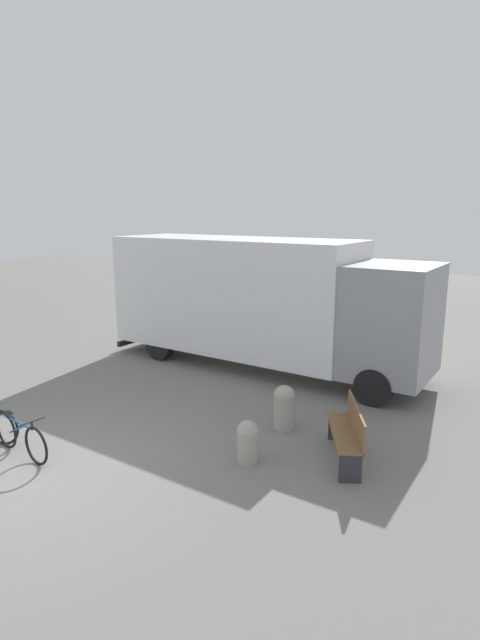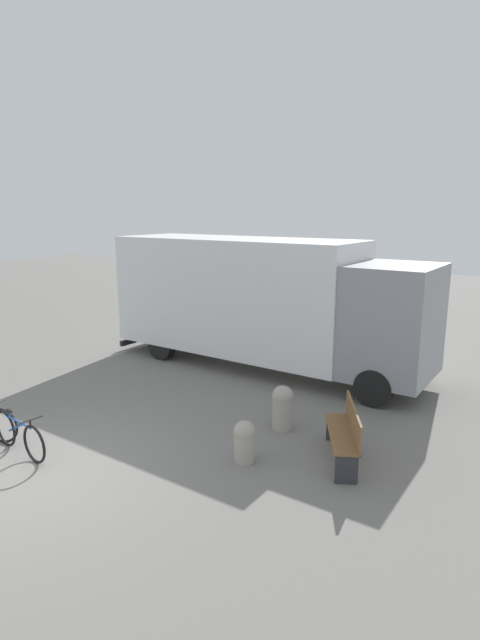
{
  "view_description": "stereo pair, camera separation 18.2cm",
  "coord_description": "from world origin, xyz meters",
  "px_view_note": "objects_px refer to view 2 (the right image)",
  "views": [
    {
      "loc": [
        6.0,
        -4.78,
        4.01
      ],
      "look_at": [
        1.34,
        4.6,
        1.72
      ],
      "focal_mm": 28.0,
      "sensor_mm": 36.0,
      "label": 1
    },
    {
      "loc": [
        6.16,
        -4.69,
        4.01
      ],
      "look_at": [
        1.34,
        4.6,
        1.72
      ],
      "focal_mm": 28.0,
      "sensor_mm": 36.0,
      "label": 2
    }
  ],
  "objects_px": {
    "delivery_truck": "(261,299)",
    "bollard_near_bench": "(244,440)",
    "park_bench": "(346,432)",
    "bicycle_middle": "(19,435)",
    "bollard_far_bench": "(283,406)"
  },
  "relations": [
    {
      "from": "bollard_near_bench",
      "to": "park_bench",
      "type": "bearing_deg",
      "value": 28.41
    },
    {
      "from": "delivery_truck",
      "to": "bicycle_middle",
      "type": "height_order",
      "value": "delivery_truck"
    },
    {
      "from": "delivery_truck",
      "to": "park_bench",
      "type": "distance_m",
      "value": 5.41
    },
    {
      "from": "bicycle_middle",
      "to": "bollard_near_bench",
      "type": "distance_m",
      "value": 3.78
    },
    {
      "from": "delivery_truck",
      "to": "bollard_near_bench",
      "type": "bearing_deg",
      "value": -60.61
    },
    {
      "from": "bicycle_middle",
      "to": "bollard_far_bench",
      "type": "height_order",
      "value": "bollard_far_bench"
    },
    {
      "from": "delivery_truck",
      "to": "bollard_far_bench",
      "type": "height_order",
      "value": "delivery_truck"
    },
    {
      "from": "park_bench",
      "to": "bollard_far_bench",
      "type": "distance_m",
      "value": 1.53
    },
    {
      "from": "bollard_near_bench",
      "to": "bicycle_middle",
      "type": "bearing_deg",
      "value": -156.41
    },
    {
      "from": "bicycle_middle",
      "to": "bollard_far_bench",
      "type": "relative_size",
      "value": 1.87
    },
    {
      "from": "park_bench",
      "to": "bollard_far_bench",
      "type": "height_order",
      "value": "park_bench"
    },
    {
      "from": "delivery_truck",
      "to": "bollard_near_bench",
      "type": "xyz_separation_m",
      "value": [
        1.96,
        -4.77,
        -1.43
      ]
    },
    {
      "from": "bollard_near_bench",
      "to": "delivery_truck",
      "type": "bearing_deg",
      "value": 112.33
    },
    {
      "from": "bollard_near_bench",
      "to": "bollard_far_bench",
      "type": "relative_size",
      "value": 0.83
    },
    {
      "from": "bicycle_middle",
      "to": "park_bench",
      "type": "bearing_deg",
      "value": 36.96
    }
  ]
}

